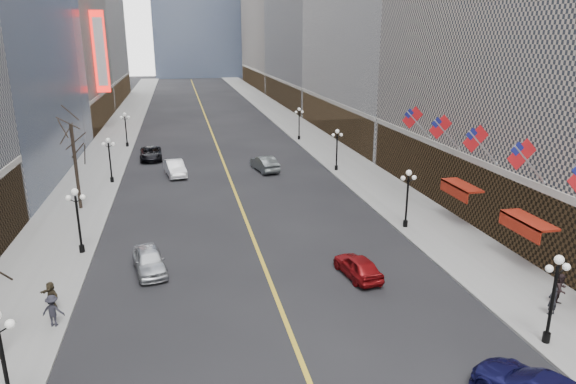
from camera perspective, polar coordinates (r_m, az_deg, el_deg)
name	(u,v)px	position (r m, az deg, el deg)	size (l,w,h in m)	color
sidewalk_east	(307,134)	(78.05, 2.14, 6.43)	(6.00, 230.00, 0.15)	gray
sidewalk_west	(114,142)	(76.32, -18.80, 5.30)	(6.00, 230.00, 0.15)	gray
lane_line	(210,127)	(85.75, -8.70, 7.15)	(0.25, 200.00, 0.02)	gold
streetlamp_east_0	(554,290)	(27.24, 27.46, -9.67)	(1.26, 0.44, 4.52)	black
streetlamp_east_1	(408,192)	(39.85, 13.14, -0.05)	(1.26, 0.44, 4.52)	black
streetlamp_east_2	(337,145)	(56.14, 5.46, 5.18)	(1.26, 0.44, 4.52)	black
streetlamp_east_3	(299,120)	(73.24, 1.25, 7.99)	(1.26, 0.44, 4.52)	black
streetlamp_west_0	(2,353)	(22.73, -29.21, -15.30)	(1.26, 0.44, 4.52)	black
streetlamp_west_1	(78,214)	(36.91, -22.35, -2.27)	(1.26, 0.44, 4.52)	black
streetlamp_west_2	(110,155)	(54.09, -19.22, 3.87)	(1.26, 0.44, 4.52)	black
streetlamp_west_3	(126,126)	(71.68, -17.60, 7.01)	(1.26, 0.44, 4.52)	black
flag_2	(524,157)	(33.91, 24.73, 3.56)	(2.87, 0.12, 2.87)	#B2B2B7
flag_3	(478,141)	(37.94, 20.32, 5.33)	(2.87, 0.12, 2.87)	#B2B2B7
flag_4	(442,129)	(42.18, 16.76, 6.73)	(2.87, 0.12, 2.87)	#B2B2B7
flag_5	(414,119)	(46.56, 13.85, 7.85)	(2.87, 0.12, 2.87)	#B2B2B7
awning_b	(526,222)	(35.47, 24.93, -3.03)	(1.40, 4.00, 0.93)	maroon
awning_c	(460,187)	(41.78, 18.52, 0.54)	(1.40, 4.00, 0.93)	maroon
theatre_marquee	(100,52)	(85.19, -20.14, 14.40)	(2.00, 0.55, 12.00)	red
tree_west_far	(72,138)	(45.97, -22.85, 5.58)	(3.60, 3.60, 7.92)	#2D231C
car_nb_near	(149,260)	(33.56, -15.16, -7.35)	(1.80, 4.47, 1.52)	#B7BABF
car_nb_mid	(175,168)	(55.86, -12.43, 2.61)	(1.73, 4.97, 1.64)	silver
car_nb_far	(151,154)	(63.92, -14.99, 4.15)	(2.52, 5.46, 1.52)	black
car_sb_mid	(358,266)	(32.09, 7.76, -8.15)	(1.68, 4.16, 1.42)	maroon
car_sb_far	(265,164)	(56.56, -2.61, 3.18)	(1.76, 5.05, 1.66)	#4C5253
ped_ne_corner	(552,301)	(30.77, 27.31, -10.68)	(0.58, 0.42, 1.59)	black
ped_east_walk	(561,290)	(31.94, 28.03, -9.54)	(0.88, 0.48, 1.82)	black
ped_west_walk	(53,311)	(29.01, -24.67, -11.89)	(1.09, 0.45, 1.68)	#212129
ped_west_far	(51,295)	(30.82, -24.83, -10.35)	(1.41, 0.41, 1.53)	#332B1C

